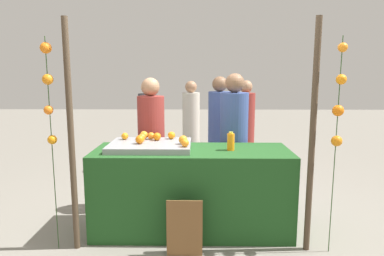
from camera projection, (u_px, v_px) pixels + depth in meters
ground_plane at (192, 229)px, 3.65m from camera, size 24.00×24.00×0.00m
stall_counter at (192, 190)px, 3.58m from camera, size 2.01×0.73×0.87m
orange_tray at (150, 146)px, 3.56m from camera, size 0.84×0.62×0.06m
orange_0 at (125, 136)px, 3.72m from camera, size 0.08×0.08×0.08m
orange_1 at (157, 137)px, 3.67m from camera, size 0.08×0.08×0.08m
orange_2 at (142, 137)px, 3.63m from camera, size 0.08×0.08×0.08m
orange_3 at (140, 140)px, 3.50m from camera, size 0.09×0.09×0.09m
orange_4 at (144, 135)px, 3.75m from camera, size 0.09×0.09×0.09m
orange_5 at (183, 140)px, 3.48m from camera, size 0.09×0.09×0.09m
orange_6 at (185, 143)px, 3.35m from camera, size 0.08×0.08×0.08m
orange_7 at (151, 136)px, 3.74m from camera, size 0.08×0.08×0.08m
orange_8 at (171, 135)px, 3.75m from camera, size 0.08×0.08×0.08m
juice_bottle at (231, 142)px, 3.47m from camera, size 0.08×0.08×0.19m
chalkboard_sign at (185, 229)px, 3.08m from camera, size 0.32×0.03×0.54m
vendor_left at (152, 149)px, 4.11m from camera, size 0.32×0.32×1.59m
vendor_right at (234, 148)px, 4.06m from camera, size 0.33×0.33×1.64m
crowd_person_0 at (245, 130)px, 5.67m from camera, size 0.31×0.31×1.53m
crowd_person_1 at (219, 136)px, 4.95m from camera, size 0.32×0.32×1.60m
crowd_person_2 at (191, 127)px, 6.05m from camera, size 0.30×0.30×1.51m
crowd_person_3 at (148, 130)px, 5.72m from camera, size 0.30×0.30×1.51m
canopy_post_left at (71, 138)px, 3.09m from camera, size 0.06×0.06×2.13m
canopy_post_right at (312, 139)px, 3.06m from camera, size 0.06×0.06×2.13m
garland_strand_left at (48, 90)px, 3.01m from camera, size 0.10×0.11×1.96m
garland_strand_right at (339, 103)px, 2.97m from camera, size 0.10×0.10×1.96m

